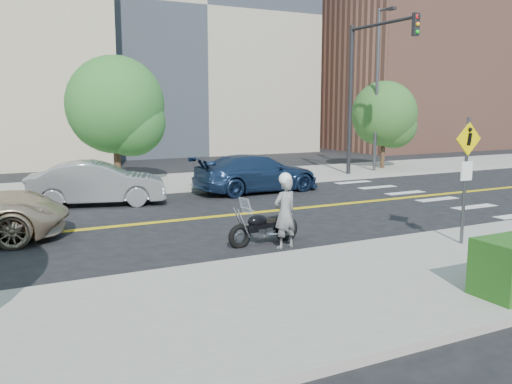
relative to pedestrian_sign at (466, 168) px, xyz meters
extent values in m
plane|color=black|center=(-4.20, 6.31, -1.96)|extent=(120.00, 120.00, 0.00)
cube|color=#9E9B91|center=(-4.20, -1.19, -1.89)|extent=(60.00, 5.00, 0.15)
cube|color=#9E9B91|center=(-4.20, 13.81, -1.89)|extent=(60.00, 5.00, 0.15)
cube|color=#A39984|center=(3.80, 32.31, 8.04)|extent=(18.00, 14.00, 20.00)
cube|color=#8C5947|center=(21.80, 26.31, 4.04)|extent=(14.00, 12.00, 12.00)
cylinder|color=#4C4C51|center=(7.80, 12.81, 2.19)|extent=(0.16, 0.16, 8.00)
cylinder|color=black|center=(5.80, 12.31, 1.69)|extent=(0.20, 0.20, 7.00)
cylinder|color=black|center=(5.80, 10.11, 4.99)|extent=(0.14, 4.40, 0.14)
cube|color=black|center=(5.80, 8.11, 4.69)|extent=(0.28, 0.18, 0.90)
cylinder|color=#4C4C51|center=(0.00, 0.01, -0.31)|extent=(0.08, 0.08, 3.00)
cube|color=#F9D800|center=(0.00, -0.02, 0.69)|extent=(0.78, 0.03, 0.78)
cube|color=white|center=(0.00, -0.02, -0.06)|extent=(0.35, 0.03, 0.45)
imported|color=#A6A7AB|center=(-3.71, 2.05, -1.09)|extent=(0.70, 0.53, 1.74)
sphere|color=white|center=(-3.71, 2.05, -0.27)|extent=(0.31, 0.31, 0.31)
imported|color=#929399|center=(-6.60, 10.04, -1.20)|extent=(4.88, 2.72, 1.52)
imported|color=navy|center=(-0.34, 10.12, -1.21)|extent=(5.30, 2.39, 1.51)
cylinder|color=#382619|center=(-5.09, 13.57, 0.26)|extent=(0.29, 0.29, 4.44)
sphere|color=#266921|center=(-5.09, 13.57, 1.50)|extent=(4.00, 4.00, 4.00)
cylinder|color=#382619|center=(8.94, 13.54, -0.03)|extent=(0.23, 0.23, 3.87)
sphere|color=#295D1D|center=(8.94, 13.54, 1.06)|extent=(3.42, 3.42, 3.42)
camera|label=1|loc=(-10.14, -9.00, 1.44)|focal=38.00mm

